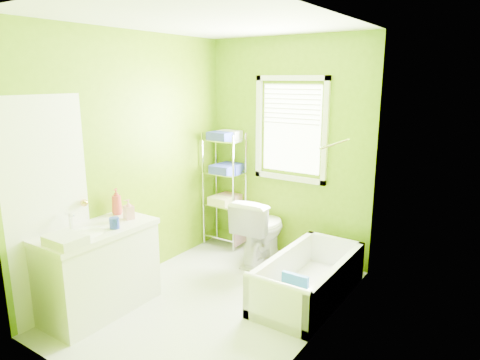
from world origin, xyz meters
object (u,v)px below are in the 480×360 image
Objects in this scene: bathtub at (307,285)px; vanity at (98,267)px; wire_shelf_unit at (226,178)px; toilet at (260,229)px.

bathtub is 2.00m from vanity.
vanity is at bearing -139.97° from bathtub.
wire_shelf_unit reaches higher than bathtub.
wire_shelf_unit is (-0.63, 0.19, 0.50)m from toilet.
bathtub is at bearing -25.32° from wire_shelf_unit.
wire_shelf_unit is (-1.48, 0.70, 0.76)m from bathtub.
toilet reaches higher than bathtub.
vanity reaches higher than bathtub.
toilet is at bearing 69.45° from vanity.
vanity is at bearing -91.10° from wire_shelf_unit.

